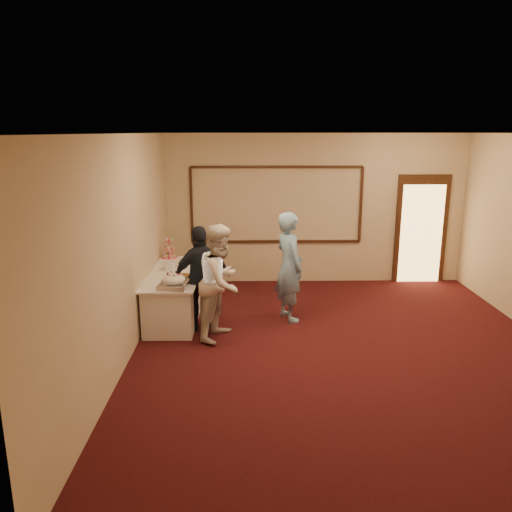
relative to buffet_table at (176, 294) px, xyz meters
The scene contains 14 objects.
floor 3.00m from the buffet_table, 29.97° to the right, with size 7.00×7.00×0.00m, color black.
room_walls 3.40m from the buffet_table, 29.97° to the right, with size 6.04×7.04×3.02m.
wall_molding 2.93m from the buffet_table, 48.09° to the left, with size 3.45×0.04×1.55m.
doorway 5.17m from the buffet_table, 22.58° to the left, with size 1.05×0.07×2.20m.
buffet_table is the anchor object (origin of this frame).
pavlova_tray 0.94m from the buffet_table, 82.86° to the right, with size 0.44×0.60×0.21m.
cupcake_stand 1.12m from the buffet_table, 103.88° to the left, with size 0.29×0.29×0.42m.
plate_stack_a 0.48m from the buffet_table, 136.49° to the left, with size 0.19×0.19×0.16m.
plate_stack_b 0.57m from the buffet_table, 65.84° to the left, with size 0.21×0.21×0.17m.
tart 0.57m from the buffet_table, 61.71° to the right, with size 0.27×0.27×0.05m.
man 1.95m from the buffet_table, ahead, with size 0.65×0.43×1.80m, color #7DAED2.
woman 1.28m from the buffet_table, 47.58° to the right, with size 0.84×0.65×1.73m, color silver.
guest 0.83m from the buffet_table, 47.17° to the right, with size 0.96×0.40×1.64m, color black.
camera_flash 1.33m from the buffet_table, 49.24° to the right, with size 0.07×0.04×0.05m, color white.
Camera 1 is at (-1.38, -6.45, 3.02)m, focal length 35.00 mm.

